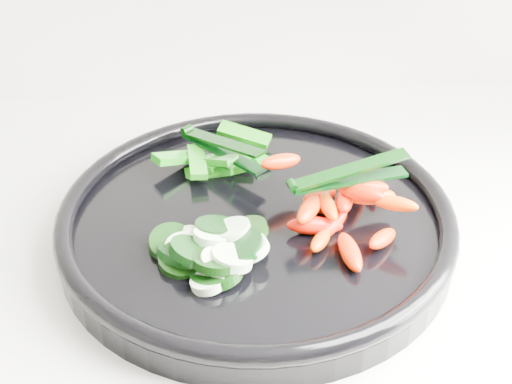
{
  "coord_description": "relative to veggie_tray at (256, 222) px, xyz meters",
  "views": [
    {
      "loc": [
        0.18,
        1.15,
        1.36
      ],
      "look_at": [
        0.23,
        1.69,
        0.99
      ],
      "focal_mm": 50.0,
      "sensor_mm": 36.0,
      "label": 1
    }
  ],
  "objects": [
    {
      "name": "tong_pepper",
      "position": [
        -0.03,
        0.09,
        0.03
      ],
      "size": [
        0.09,
        0.09,
        0.02
      ],
      "color": "black",
      "rests_on": "pepper_pile"
    },
    {
      "name": "carrot_pile",
      "position": [
        0.08,
        -0.01,
        0.02
      ],
      "size": [
        0.14,
        0.15,
        0.05
      ],
      "color": "#E30E00",
      "rests_on": "veggie_tray"
    },
    {
      "name": "pepper_pile",
      "position": [
        -0.03,
        0.09,
        0.01
      ],
      "size": [
        0.13,
        0.1,
        0.03
      ],
      "color": "#09680A",
      "rests_on": "veggie_tray"
    },
    {
      "name": "tong_carrot",
      "position": [
        0.08,
        -0.01,
        0.05
      ],
      "size": [
        0.11,
        0.04,
        0.02
      ],
      "color": "black",
      "rests_on": "carrot_pile"
    },
    {
      "name": "veggie_tray",
      "position": [
        0.0,
        0.0,
        0.0
      ],
      "size": [
        0.42,
        0.42,
        0.04
      ],
      "color": "black",
      "rests_on": "counter"
    },
    {
      "name": "cucumber_pile",
      "position": [
        -0.05,
        -0.05,
        0.01
      ],
      "size": [
        0.11,
        0.11,
        0.04
      ],
      "color": "black",
      "rests_on": "veggie_tray"
    }
  ]
}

